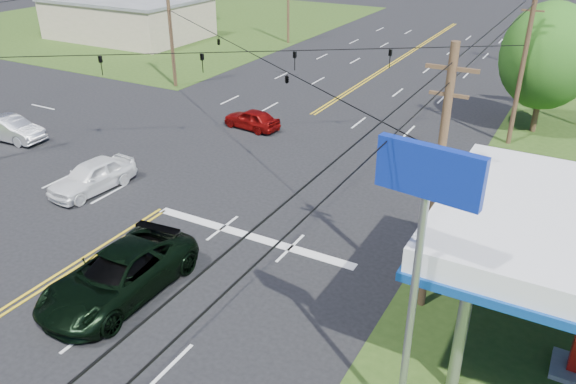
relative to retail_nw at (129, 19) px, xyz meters
The scene contains 17 objects.
ground 37.26m from the retail_nw, 36.25° to the right, with size 280.00×280.00×0.00m, color black.
grass_nw 11.36m from the retail_nw, 116.57° to the left, with size 46.00×48.00×0.03m, color #294415.
stop_bar 46.14m from the retail_nw, 40.60° to the right, with size 10.00×0.50×0.02m, color silver.
retail_nw is the anchor object (origin of this frame).
pole_se 53.09m from the retail_nw, 35.79° to the right, with size 1.60×0.28×9.50m.
pole_nw 21.60m from the retail_nw, 37.41° to the right, with size 1.60×0.28×9.50m.
pole_ne 45.02m from the retail_nw, 16.82° to the right, with size 1.60×0.28×9.50m.
pole_right_far 43.53m from the retail_nw, ahead, with size 1.60×0.28×10.00m.
span_wire_signals 37.42m from the retail_nw, 36.25° to the right, with size 26.00×18.00×1.13m.
power_lines 38.98m from the retail_nw, 38.66° to the right, with size 26.04×100.00×0.64m.
tree_right_a 45.21m from the retail_nw, 12.80° to the right, with size 5.70×5.70×8.18m.
pickup_dkgreen 48.75m from the retail_nw, 47.38° to the right, with size 2.96×6.43×1.79m, color black.
suv_black 48.80m from the retail_nw, 47.43° to the right, with size 2.29×5.64×1.64m, color black.
pickup_white 39.39m from the retail_nw, 49.63° to the right, with size 1.88×4.68×1.59m, color white.
sedan_silver 31.65m from the retail_nw, 60.04° to the right, with size 1.58×4.53×1.49m, color silver.
sedan_red 33.35m from the retail_nw, 33.54° to the right, with size 1.57×3.90×1.33m, color maroon.
polesign_se 57.40m from the retail_nw, 39.69° to the right, with size 2.47×0.58×8.40m.
Camera 1 is at (16.70, -13.76, 12.91)m, focal length 35.00 mm.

